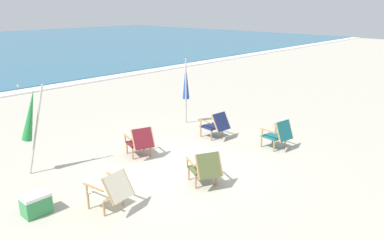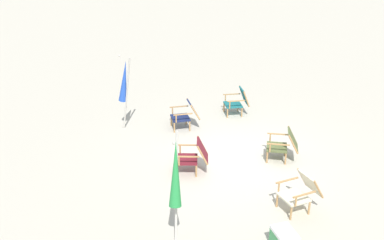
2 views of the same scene
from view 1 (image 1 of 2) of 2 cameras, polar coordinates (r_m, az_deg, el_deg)
name	(u,v)px [view 1 (image 1 of 2)]	position (r m, az deg, el deg)	size (l,w,h in m)	color
ground_plane	(181,167)	(8.95, -1.64, -7.22)	(80.00, 80.00, 0.00)	#B7AF9E
surf_band	(0,95)	(17.96, -27.17, 3.47)	(80.00, 1.10, 0.06)	white
beach_chair_front_left	(205,167)	(7.92, 2.04, -7.24)	(0.84, 0.92, 0.79)	#515B33
beach_chair_back_right	(140,141)	(9.47, -7.88, -3.20)	(0.77, 0.87, 0.80)	maroon
beach_chair_far_center	(111,190)	(7.19, -12.25, -10.33)	(0.67, 0.84, 0.78)	beige
beach_chair_front_right	(216,124)	(10.71, 3.67, -0.67)	(0.63, 0.80, 0.78)	#19234C
beach_chair_back_left	(278,134)	(10.15, 13.04, -2.06)	(0.66, 0.76, 0.81)	#196066
umbrella_furled_green	(30,116)	(8.94, -23.40, 0.56)	(0.60, 0.38, 2.08)	#B7B2A8
umbrella_furled_blue	(186,82)	(11.80, -0.93, 5.82)	(0.44, 0.44, 2.10)	#B7B2A8
cooler_box	(36,204)	(7.57, -22.67, -11.74)	(0.49, 0.35, 0.40)	#338C4C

